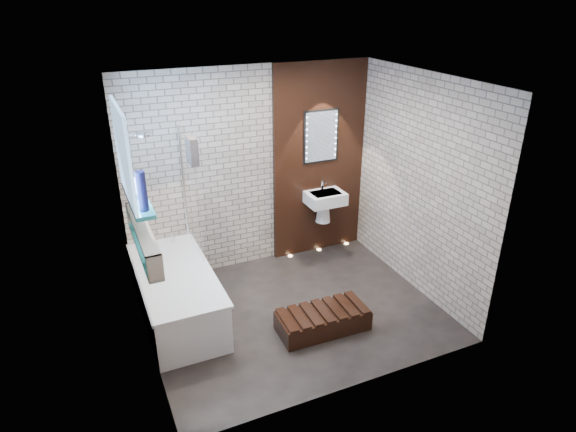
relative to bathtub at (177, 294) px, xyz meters
name	(u,v)px	position (x,y,z in m)	size (l,w,h in m)	color
ground	(293,311)	(1.22, -0.45, -0.29)	(3.20, 3.20, 0.00)	black
room_shell	(294,208)	(1.22, -0.45, 1.01)	(3.24, 3.20, 2.60)	gray
walnut_panel	(319,161)	(2.17, 0.82, 1.01)	(1.30, 0.06, 2.60)	black
clerestory_window	(126,163)	(-0.34, -0.10, 1.61)	(0.18, 1.00, 0.94)	#7FADE0
display_niche	(143,238)	(-0.31, -0.30, 0.91)	(0.14, 1.30, 0.26)	teal
bathtub	(177,294)	(0.00, 0.00, 0.00)	(0.79, 1.74, 0.70)	white
bath_screen	(191,194)	(0.35, 0.44, 0.99)	(0.01, 0.78, 1.40)	white
towel	(192,151)	(0.35, 0.21, 1.56)	(0.09, 0.22, 0.29)	black
shower_head	(144,134)	(-0.08, 0.50, 1.71)	(0.18, 0.18, 0.02)	silver
washbasin	(325,202)	(2.17, 0.62, 0.50)	(0.50, 0.36, 0.58)	white
led_mirror	(321,136)	(2.17, 0.78, 1.36)	(0.50, 0.02, 0.70)	black
walnut_step	(323,321)	(1.38, -0.87, -0.18)	(0.98, 0.44, 0.22)	black
niche_bottles	(145,245)	(-0.31, -0.39, 0.88)	(0.06, 1.01, 0.16)	maroon
sill_vases	(138,188)	(-0.28, -0.18, 1.38)	(0.19, 0.53, 0.38)	white
floor_uplights	(319,249)	(2.17, 0.75, -0.29)	(0.96, 0.06, 0.01)	#FFD899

